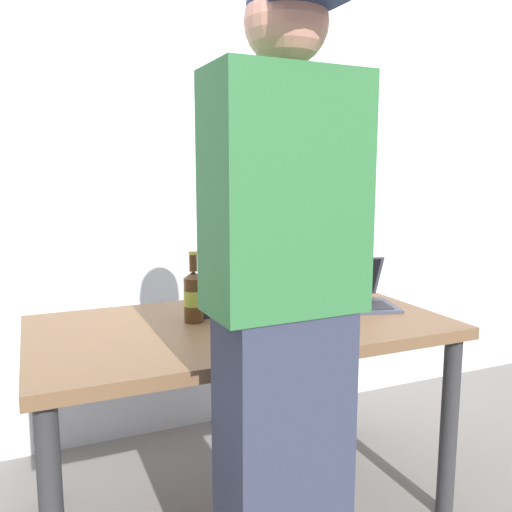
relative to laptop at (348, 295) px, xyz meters
The scene contains 7 objects.
ground_plane 0.97m from the laptop, behind, with size 8.00×8.00×0.00m, color slate.
desk 0.54m from the laptop, behind, with size 1.55×0.84×0.77m.
laptop is the anchor object (origin of this frame).
beer_bottle_amber 0.69m from the laptop, behind, with size 0.08×0.08×0.27m.
beer_bottle_dark 0.63m from the laptop, behind, with size 0.07×0.07×0.29m.
person_figure 0.95m from the laptop, 133.32° to the right, with size 0.40×0.29×1.82m.
back_wall 1.03m from the laptop, 124.63° to the left, with size 6.00×0.10×2.60m, color silver.
Camera 1 is at (-0.72, -1.82, 1.33)m, focal length 37.12 mm.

